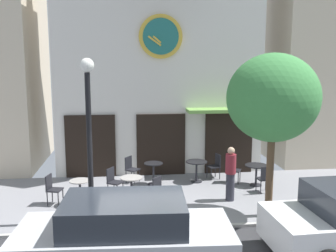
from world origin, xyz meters
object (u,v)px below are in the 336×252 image
cafe_table_leftmost (131,185)px  cafe_chair_corner (265,177)px  cafe_chair_left_end (215,164)px  cafe_chair_outer (154,189)px  cafe_chair_right_end (131,167)px  street_lamp (89,142)px  cafe_table_center_right (153,170)px  cafe_table_center (197,167)px  parked_car_silver (125,237)px  cafe_table_rightmost (80,189)px  street_tree (273,98)px  cafe_chair_mid_row (52,187)px  pedestrian_maroon (231,173)px  cafe_chair_near_tree (232,168)px  cafe_chair_curbside (113,180)px  cafe_table_near_door (256,170)px

cafe_table_leftmost → cafe_chair_corner: size_ratio=0.86×
cafe_chair_left_end → cafe_chair_outer: (-2.41, -2.49, 0.00)m
cafe_chair_right_end → cafe_chair_left_end: bearing=1.0°
street_lamp → cafe_table_leftmost: bearing=52.9°
cafe_table_center_right → cafe_table_center: bearing=5.3°
cafe_table_center → parked_car_silver: bearing=-113.7°
cafe_table_rightmost → street_tree: bearing=-14.6°
street_lamp → cafe_chair_mid_row: (-1.28, 1.47, -1.66)m
cafe_table_leftmost → parked_car_silver: bearing=-92.8°
cafe_chair_mid_row → cafe_chair_corner: (6.63, 0.28, 0.00)m
street_tree → cafe_table_rightmost: bearing=165.4°
cafe_chair_left_end → pedestrian_maroon: pedestrian_maroon is taller
cafe_chair_outer → pedestrian_maroon: (2.34, 0.24, 0.33)m
cafe_chair_outer → cafe_chair_right_end: bearing=105.1°
cafe_chair_outer → pedestrian_maroon: bearing=5.8°
street_lamp → cafe_chair_mid_row: 2.55m
cafe_table_rightmost → cafe_table_center: (3.83, 1.84, 0.05)m
cafe_chair_near_tree → cafe_chair_curbside: bearing=-167.3°
cafe_table_near_door → cafe_chair_right_end: cafe_chair_right_end is taller
pedestrian_maroon → cafe_chair_corner: bearing=22.2°
street_tree → cafe_chair_corner: (0.55, 1.81, -2.72)m
street_lamp → cafe_table_rightmost: street_lamp is taller
pedestrian_maroon → cafe_table_near_door: bearing=45.9°
street_tree → parked_car_silver: (-3.93, -2.50, -2.49)m
street_tree → pedestrian_maroon: (-0.73, 1.28, -2.39)m
cafe_chair_mid_row → cafe_chair_curbside: size_ratio=1.00×
cafe_table_leftmost → cafe_chair_curbside: (-0.57, 0.59, -0.00)m
cafe_table_leftmost → cafe_table_center: size_ratio=1.02×
cafe_table_center → cafe_chair_outer: cafe_chair_outer is taller
cafe_chair_mid_row → street_tree: bearing=-14.1°
cafe_table_leftmost → cafe_table_center: cafe_table_leftmost is taller
cafe_table_leftmost → cafe_chair_outer: 0.79m
cafe_table_center_right → cafe_chair_corner: bearing=-19.8°
street_lamp → pedestrian_maroon: bearing=16.7°
cafe_chair_near_tree → cafe_chair_right_end: same height
cafe_table_leftmost → cafe_chair_mid_row: 2.35m
street_tree → cafe_chair_curbside: size_ratio=4.94×
cafe_chair_right_end → cafe_chair_curbside: bearing=-112.1°
street_lamp → cafe_table_center: 4.90m
cafe_table_near_door → cafe_chair_right_end: bearing=168.2°
cafe_table_center_right → pedestrian_maroon: (2.22, -1.78, 0.35)m
street_tree → cafe_chair_curbside: 5.50m
cafe_table_center_right → cafe_chair_near_tree: cafe_chair_near_tree is taller
cafe_table_near_door → street_lamp: bearing=-154.7°
street_tree → cafe_table_leftmost: street_tree is taller
cafe_table_near_door → cafe_chair_outer: (-3.61, -1.55, -0.00)m
street_lamp → cafe_table_center_right: bearing=58.4°
cafe_table_center_right → cafe_chair_outer: bearing=-93.3°
cafe_chair_curbside → cafe_chair_right_end: same height
cafe_table_leftmost → cafe_table_center_right: 1.78m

